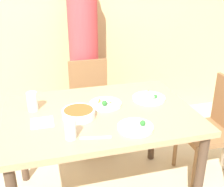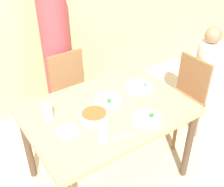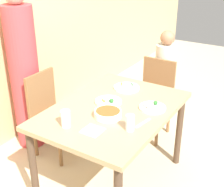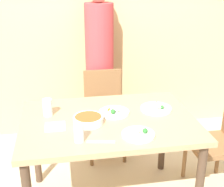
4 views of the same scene
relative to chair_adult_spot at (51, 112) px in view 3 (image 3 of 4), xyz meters
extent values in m
plane|color=beige|center=(-0.09, -0.79, -0.47)|extent=(10.00, 10.00, 0.00)
cube|color=tan|center=(-0.09, -0.79, 0.28)|extent=(1.28, 0.91, 0.04)
cylinder|color=#4C3828|center=(0.49, -1.18, -0.10)|extent=(0.06, 0.06, 0.73)
cylinder|color=#4C3828|center=(-0.67, -0.40, -0.10)|extent=(0.06, 0.06, 0.73)
cylinder|color=#4C3828|center=(0.49, -0.40, -0.10)|extent=(0.06, 0.06, 0.73)
cube|color=brown|center=(0.00, -0.07, -0.05)|extent=(0.40, 0.40, 0.04)
cube|color=brown|center=(0.00, 0.12, 0.18)|extent=(0.38, 0.03, 0.43)
cylinder|color=brown|center=(-0.17, -0.23, -0.27)|extent=(0.04, 0.04, 0.40)
cylinder|color=brown|center=(0.17, -0.23, -0.27)|extent=(0.04, 0.04, 0.40)
cylinder|color=brown|center=(-0.17, 0.10, -0.27)|extent=(0.04, 0.04, 0.40)
cylinder|color=brown|center=(0.17, 0.10, -0.27)|extent=(0.04, 0.04, 0.40)
cube|color=brown|center=(0.82, -0.72, -0.05)|extent=(0.40, 0.40, 0.04)
cube|color=brown|center=(1.00, -0.72, 0.18)|extent=(0.03, 0.38, 0.43)
cylinder|color=brown|center=(0.65, -0.56, -0.27)|extent=(0.04, 0.04, 0.40)
cylinder|color=brown|center=(0.65, -0.89, -0.27)|extent=(0.04, 0.04, 0.40)
cylinder|color=brown|center=(0.98, -0.56, -0.27)|extent=(0.04, 0.04, 0.40)
cylinder|color=brown|center=(0.98, -0.89, -0.27)|extent=(0.04, 0.04, 0.40)
cylinder|color=#C63D42|center=(0.00, 0.32, 0.28)|extent=(0.30, 0.30, 1.50)
cylinder|color=beige|center=(1.18, -0.72, 0.02)|extent=(0.24, 0.24, 0.98)
sphere|color=#9E7051|center=(1.18, -0.72, 0.60)|extent=(0.16, 0.16, 0.16)
cylinder|color=white|center=(-0.24, -0.84, 0.33)|extent=(0.22, 0.22, 0.05)
cylinder|color=#BC5123|center=(-0.24, -0.84, 0.35)|extent=(0.19, 0.19, 0.01)
cylinder|color=white|center=(0.31, -0.69, 0.31)|extent=(0.24, 0.24, 0.02)
ellipsoid|color=white|center=(0.33, -0.69, 0.33)|extent=(0.10, 0.10, 0.03)
cone|color=orange|center=(0.33, -0.63, 0.33)|extent=(0.02, 0.02, 0.03)
cone|color=orange|center=(0.33, -0.64, 0.33)|extent=(0.02, 0.02, 0.02)
sphere|color=#2D702D|center=(0.34, -0.73, 0.33)|extent=(0.03, 0.03, 0.03)
cylinder|color=white|center=(-0.03, -0.71, 0.31)|extent=(0.23, 0.23, 0.02)
ellipsoid|color=white|center=(-0.01, -0.68, 0.33)|extent=(0.08, 0.08, 0.02)
cone|color=orange|center=(0.01, -0.71, 0.33)|extent=(0.02, 0.02, 0.02)
sphere|color=#2D702D|center=(-0.05, -0.75, 0.34)|extent=(0.04, 0.04, 0.04)
cone|color=orange|center=(-0.06, -0.67, 0.33)|extent=(0.02, 0.02, 0.03)
cone|color=orange|center=(-0.07, -0.69, 0.33)|extent=(0.01, 0.01, 0.02)
cylinder|color=white|center=(0.07, -1.07, 0.31)|extent=(0.22, 0.22, 0.02)
ellipsoid|color=white|center=(0.05, -1.05, 0.33)|extent=(0.08, 0.08, 0.03)
cone|color=orange|center=(0.06, -1.02, 0.33)|extent=(0.02, 0.02, 0.02)
sphere|color=#2D702D|center=(0.11, -1.08, 0.34)|extent=(0.04, 0.04, 0.04)
cylinder|color=silver|center=(-0.32, -1.08, 0.36)|extent=(0.06, 0.06, 0.12)
cylinder|color=silver|center=(-0.53, -0.65, 0.37)|extent=(0.07, 0.07, 0.13)
cube|color=white|center=(-0.48, -0.85, 0.30)|extent=(0.14, 0.14, 0.01)
cube|color=silver|center=(-0.19, -1.11, 0.30)|extent=(0.18, 0.05, 0.01)
camera|label=1|loc=(-0.46, -2.46, 1.17)|focal=45.00mm
camera|label=2|loc=(-1.06, -2.26, 1.63)|focal=45.00mm
camera|label=3|loc=(-2.04, -1.99, 1.50)|focal=50.00mm
camera|label=4|loc=(-0.42, -2.83, 1.32)|focal=50.00mm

